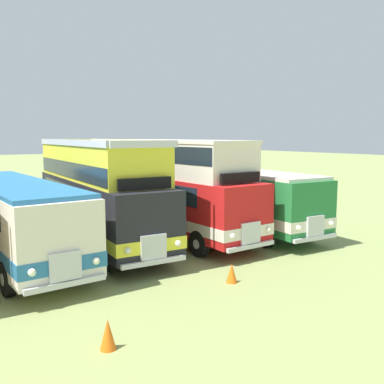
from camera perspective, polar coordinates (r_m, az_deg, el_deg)
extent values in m
cube|color=silver|center=(17.50, -22.53, -2.91)|extent=(2.97, 10.87, 2.30)
cube|color=teal|center=(17.61, -22.43, -4.83)|extent=(3.02, 10.91, 0.44)
cube|color=#19232D|center=(17.79, -22.93, -0.81)|extent=(2.90, 8.47, 0.76)
cube|color=#19232D|center=(12.34, -16.77, -3.70)|extent=(2.20, 0.20, 0.90)
cube|color=silver|center=(12.54, -16.39, -9.40)|extent=(0.90, 0.16, 0.80)
cube|color=silver|center=(12.66, -16.26, -11.60)|extent=(2.30, 0.24, 0.16)
sphere|color=#EAEACC|center=(12.84, -12.55, -8.87)|extent=(0.22, 0.22, 0.22)
sphere|color=#EAEACC|center=(12.27, -20.38, -9.93)|extent=(0.22, 0.22, 0.22)
cube|color=teal|center=(17.33, -22.72, 1.06)|extent=(2.92, 10.47, 0.14)
cylinder|color=black|center=(14.57, -14.23, -9.34)|extent=(0.33, 1.05, 1.04)
cylinder|color=silver|center=(14.62, -13.68, -9.26)|extent=(0.04, 0.36, 0.36)
cylinder|color=black|center=(13.93, -23.18, -10.50)|extent=(0.33, 1.05, 1.04)
cylinder|color=silver|center=(13.90, -23.80, -10.57)|extent=(0.04, 0.36, 0.36)
cylinder|color=black|center=(21.40, -21.66, -4.29)|extent=(0.33, 1.05, 1.04)
cylinder|color=silver|center=(21.44, -21.28, -4.25)|extent=(0.04, 0.36, 0.36)
cube|color=black|center=(18.73, -12.06, -1.86)|extent=(3.00, 10.42, 2.30)
cube|color=yellow|center=(18.83, -12.01, -3.66)|extent=(3.04, 10.46, 0.44)
cube|color=#19232D|center=(19.02, -12.50, 0.09)|extent=(2.91, 8.02, 0.76)
cube|color=#19232D|center=(13.95, -5.35, -2.16)|extent=(2.20, 0.21, 0.90)
cube|color=silver|center=(14.11, -5.10, -7.23)|extent=(0.90, 0.16, 0.80)
cube|color=silver|center=(14.22, -5.02, -9.21)|extent=(2.30, 0.25, 0.16)
sphere|color=#EAEACC|center=(14.51, -1.85, -6.81)|extent=(0.22, 0.22, 0.22)
sphere|color=#EAEACC|center=(13.75, -8.49, -7.68)|extent=(0.22, 0.22, 0.22)
cube|color=yellow|center=(18.76, -12.46, 3.99)|extent=(2.86, 9.51, 1.50)
cube|color=silver|center=(14.16, -6.22, 6.31)|extent=(2.40, 0.22, 0.24)
cube|color=silver|center=(22.76, -15.89, 6.46)|extent=(2.40, 0.22, 0.24)
cube|color=silver|center=(19.14, -9.10, 6.53)|extent=(0.56, 9.40, 0.24)
cube|color=silver|center=(18.39, -16.10, 6.30)|extent=(0.56, 9.40, 0.24)
cube|color=#19232D|center=(18.78, -12.44, 3.07)|extent=(2.89, 9.42, 0.64)
cube|color=black|center=(14.29, -6.23, 1.09)|extent=(1.90, 0.21, 0.40)
cylinder|color=black|center=(16.19, -3.94, -7.44)|extent=(0.33, 1.05, 1.04)
cylinder|color=silver|center=(16.25, -3.46, -7.37)|extent=(0.04, 0.36, 0.36)
cylinder|color=black|center=(15.32, -11.71, -8.43)|extent=(0.33, 1.05, 1.04)
cylinder|color=silver|center=(15.28, -12.25, -8.49)|extent=(0.04, 0.36, 0.36)
cylinder|color=black|center=(22.42, -11.97, -3.41)|extent=(0.33, 1.05, 1.04)
cylinder|color=silver|center=(22.47, -11.60, -3.37)|extent=(0.04, 0.36, 0.36)
cylinder|color=black|center=(21.81, -17.70, -3.90)|extent=(0.33, 1.05, 1.04)
cylinder|color=silver|center=(21.78, -18.09, -3.93)|extent=(0.04, 0.36, 0.36)
cube|color=red|center=(19.88, -2.09, -1.17)|extent=(2.89, 9.89, 2.30)
cube|color=silver|center=(19.98, -2.08, -2.87)|extent=(2.93, 9.93, 0.44)
cube|color=#19232D|center=(20.14, -2.73, 0.66)|extent=(2.82, 7.49, 0.76)
cube|color=#19232D|center=(16.04, 7.57, -0.94)|extent=(2.20, 0.19, 0.90)
cube|color=silver|center=(16.19, 7.76, -5.37)|extent=(0.90, 0.16, 0.80)
cube|color=silver|center=(16.28, 7.80, -7.11)|extent=(2.30, 0.23, 0.16)
sphere|color=#EAEACC|center=(16.80, 10.01, -4.95)|extent=(0.22, 0.22, 0.22)
sphere|color=#EAEACC|center=(15.59, 5.37, -5.83)|extent=(0.22, 0.22, 0.22)
cube|color=silver|center=(19.90, -2.51, 4.34)|extent=(2.75, 8.98, 1.50)
cube|color=silver|center=(19.87, -2.53, 6.70)|extent=(2.82, 9.09, 0.14)
cube|color=#19232D|center=(19.89, -2.52, 5.20)|extent=(2.79, 8.89, 0.68)
cube|color=black|center=(16.30, 6.43, 1.86)|extent=(1.90, 0.20, 0.40)
cylinder|color=black|center=(18.26, 6.77, -5.76)|extent=(0.32, 1.05, 1.04)
cylinder|color=silver|center=(18.36, 7.11, -5.69)|extent=(0.03, 0.36, 0.36)
cylinder|color=black|center=(16.82, 0.95, -6.85)|extent=(0.32, 1.05, 1.04)
cylinder|color=silver|center=(16.74, 0.54, -6.92)|extent=(0.03, 0.36, 0.36)
cylinder|color=black|center=(23.26, -3.97, -2.88)|extent=(0.32, 1.05, 1.04)
cylinder|color=silver|center=(23.34, -3.66, -2.84)|extent=(0.03, 0.36, 0.36)
cylinder|color=black|center=(22.15, -9.03, -3.47)|extent=(0.32, 1.05, 1.04)
cylinder|color=silver|center=(22.09, -9.38, -3.51)|extent=(0.03, 0.36, 0.36)
cube|color=#237538|center=(22.12, 5.35, -0.33)|extent=(3.15, 11.41, 2.30)
cube|color=silver|center=(22.21, 5.33, -1.86)|extent=(3.20, 11.45, 0.44)
cube|color=#19232D|center=(22.38, 4.77, 1.32)|extent=(3.04, 9.02, 0.76)
cube|color=#19232D|center=(17.84, 15.85, -0.32)|extent=(2.20, 0.23, 0.90)
cube|color=silver|center=(17.97, 15.97, -4.31)|extent=(0.91, 0.17, 0.80)
cube|color=silver|center=(18.06, 15.98, -5.88)|extent=(2.30, 0.27, 0.16)
sphere|color=#EAEACC|center=(18.62, 17.91, -3.99)|extent=(0.22, 0.22, 0.22)
sphere|color=#EAEACC|center=(17.34, 13.92, -4.67)|extent=(0.22, 0.22, 0.22)
cube|color=silver|center=(22.00, 5.38, 2.83)|extent=(3.09, 11.01, 0.14)
cylinder|color=black|center=(20.02, 14.78, -4.78)|extent=(0.34, 1.05, 1.04)
cylinder|color=silver|center=(20.13, 15.09, -4.73)|extent=(0.04, 0.36, 0.36)
cylinder|color=black|center=(18.50, 9.71, -5.64)|extent=(0.34, 1.05, 1.04)
cylinder|color=silver|center=(18.40, 9.35, -5.70)|extent=(0.04, 0.36, 0.36)
cylinder|color=black|center=(26.08, 2.46, -1.75)|extent=(0.34, 1.05, 1.04)
cylinder|color=silver|center=(26.16, 2.74, -1.72)|extent=(0.04, 0.36, 0.36)
cylinder|color=black|center=(24.93, -2.00, -2.17)|extent=(0.34, 1.05, 1.04)
cylinder|color=silver|center=(24.86, -2.30, -2.20)|extent=(0.04, 0.36, 0.36)
cone|color=orange|center=(10.11, -11.06, -17.95)|extent=(0.36, 0.36, 0.70)
cone|color=orange|center=(14.07, 5.26, -10.62)|extent=(0.36, 0.36, 0.63)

